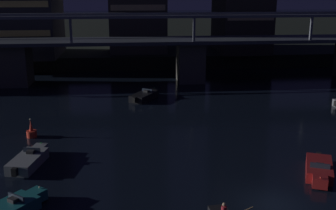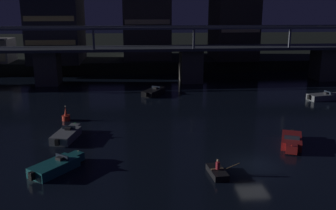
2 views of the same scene
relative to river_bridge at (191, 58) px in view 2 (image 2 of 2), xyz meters
name	(u,v)px [view 2 (image 2 of 2)]	position (x,y,z in m)	size (l,w,h in m)	color
ground_plane	(254,165)	(0.00, -35.55, -4.16)	(400.00, 400.00, 0.00)	black
far_riverbank	(167,46)	(0.00, 48.01, -3.06)	(240.00, 80.00, 2.20)	black
river_bridge	(191,58)	(0.00, 0.00, 0.00)	(101.33, 6.40, 9.38)	#4C4944
tower_west_low	(55,5)	(-24.27, 11.66, 8.60)	(9.41, 12.45, 21.42)	#282833
speedboat_near_left	(67,135)	(-16.43, -27.78, -3.75)	(2.57, 5.22, 1.16)	gray
speedboat_near_center	(292,141)	(4.87, -31.53, -3.75)	(3.18, 5.05, 1.16)	maroon
speedboat_mid_left	(154,92)	(-6.85, -9.37, -3.75)	(3.75, 4.81, 1.16)	black
speedboat_mid_center	(56,166)	(-16.00, -35.36, -3.75)	(4.03, 4.67, 1.16)	#196066
speedboat_mid_right	(323,97)	(16.52, -14.54, -3.75)	(5.22, 2.56, 1.16)	gray
channel_buoy	(66,116)	(-17.54, -21.46, -3.69)	(0.90, 0.90, 1.76)	red
dinghy_with_paddler	(217,172)	(-3.46, -37.26, -3.89)	(2.48, 2.69, 1.36)	black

